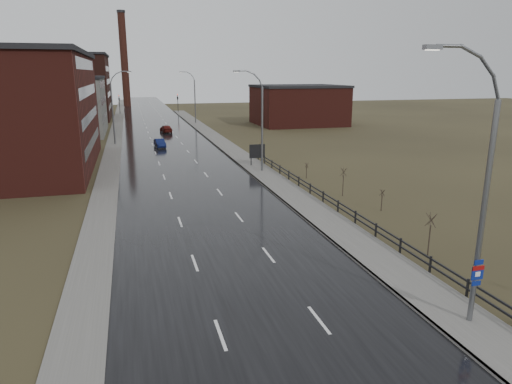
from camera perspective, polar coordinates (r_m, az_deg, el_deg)
road at (r=74.33m, az=-11.03°, el=5.88°), size 14.00×300.00×0.06m
sidewalk_right at (r=51.49m, az=0.85°, el=2.39°), size 3.20×180.00×0.18m
curb_right at (r=51.09m, az=-0.79°, el=2.29°), size 0.16×180.00×0.18m
sidewalk_left at (r=74.18m, az=-17.38°, el=5.49°), size 2.40×260.00×0.12m
warehouse_mid at (r=92.35m, az=-23.49°, el=9.89°), size 16.32×20.40×10.50m
warehouse_far at (r=122.61m, az=-24.12°, el=11.89°), size 26.52×24.48×15.50m
building_right at (r=102.02m, az=5.29°, el=10.80°), size 18.36×16.32×8.50m
smokestack at (r=163.37m, az=-16.15°, el=15.68°), size 2.70×2.70×30.70m
streetlight_main at (r=21.28m, az=26.14°, el=-0.40°), size 3.91×0.29×12.11m
streetlight_right_mid at (r=51.51m, az=0.45°, el=8.87°), size 3.36×0.28×11.35m
streetlight_left at (r=75.52m, az=-17.30°, el=10.07°), size 3.36×0.28×11.35m
streetlight_right_far at (r=104.37m, az=-7.81°, el=11.68°), size 3.36×0.28×11.35m
guardrail at (r=36.80m, az=10.68°, el=-1.89°), size 0.10×53.05×1.10m
shrub_c at (r=29.84m, az=20.89°, el=-4.96°), size 0.67×0.70×2.84m
shrub_d at (r=38.81m, az=15.46°, el=-0.91°), size 0.44×0.46×1.83m
shrub_e at (r=42.64m, az=10.85°, el=1.35°), size 0.62×0.66×2.65m
shrub_f at (r=49.36m, az=6.34°, el=2.72°), size 0.41×0.43×1.69m
billboard at (r=55.27m, az=0.13°, el=5.04°), size 1.94×0.17×2.72m
traffic_light_left at (r=133.49m, az=-16.76°, el=11.30°), size 0.58×2.73×5.30m
traffic_light_right at (r=134.14m, az=-9.78°, el=11.71°), size 0.58×2.73×5.30m
car_near at (r=71.27m, az=-11.93°, el=5.96°), size 1.71×3.96×1.27m
car_far at (r=88.98m, az=-11.19°, el=7.75°), size 2.32×4.55×1.48m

